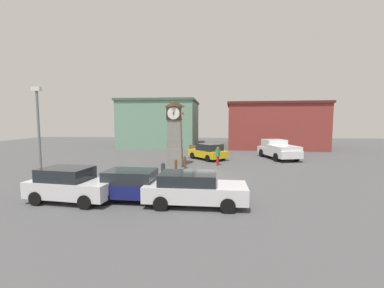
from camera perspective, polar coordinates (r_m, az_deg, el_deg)
The scene contains 15 objects.
ground_plane at distance 18.08m, azimuth 2.31°, elevation -6.96°, with size 73.99×73.99×0.00m, color #4C4C4F.
clock_tower at distance 21.40m, azimuth -3.87°, elevation 2.28°, with size 1.57×1.56×5.45m.
bollard_near_tower at distance 20.44m, azimuth -1.60°, elevation -4.05°, with size 0.22×0.22×1.01m.
bollard_mid_row at distance 19.06m, azimuth -3.60°, elevation -4.82°, with size 0.20×0.20×0.97m.
bollard_far_row at distance 17.95m, azimuth -6.44°, elevation -5.52°, with size 0.30×0.30×0.95m.
car_navy_sedan at distance 13.62m, azimuth -25.37°, elevation -8.12°, with size 4.22×2.32×1.62m.
car_near_tower at distance 12.79m, azimuth -12.52°, elevation -8.89°, with size 4.31×2.08×1.47m.
car_by_building at distance 11.83m, azimuth 0.41°, elevation -9.85°, with size 4.65×2.11×1.49m.
car_far_lot at distance 25.04m, azimuth 3.62°, elevation -1.67°, with size 3.98×4.19×1.55m.
pickup_truck at distance 26.81m, azimuth 18.62°, elevation -1.15°, with size 3.32×5.53×1.85m.
bench at distance 30.05m, azimuth 0.81°, elevation -0.95°, with size 1.67×1.16×0.90m.
pedestrian_near_bench at distance 21.83m, azimuth 5.75°, elevation -2.45°, with size 0.40×0.47×1.57m.
street_lamp_near_road at distance 17.08m, azimuth -30.92°, elevation 2.87°, with size 0.50×0.24×5.73m.
warehouse_blue_far at distance 38.94m, azimuth -6.69°, elevation 4.63°, with size 10.77×11.97×6.65m.
storefront_low_left at distance 38.56m, azimuth 17.31°, elevation 4.02°, with size 13.45×12.66×6.13m.
Camera 1 is at (0.53, -17.65, 3.90)m, focal length 24.00 mm.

